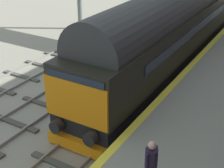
% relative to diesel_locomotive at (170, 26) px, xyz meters
% --- Properties ---
extents(ground_plane, '(140.00, 140.00, 0.00)m').
position_rel_diesel_locomotive_xyz_m(ground_plane, '(-0.00, -6.92, -2.48)').
color(ground_plane, gray).
rests_on(ground_plane, ground).
extents(track_main, '(2.50, 60.00, 0.15)m').
position_rel_diesel_locomotive_xyz_m(track_main, '(-0.00, -6.92, -2.42)').
color(track_main, gray).
rests_on(track_main, ground).
extents(track_adjacent_west, '(2.50, 60.00, 0.15)m').
position_rel_diesel_locomotive_xyz_m(track_adjacent_west, '(-3.30, -6.92, -2.42)').
color(track_adjacent_west, gray).
rests_on(track_adjacent_west, ground).
extents(station_platform, '(4.00, 44.00, 1.01)m').
position_rel_diesel_locomotive_xyz_m(station_platform, '(3.60, -6.92, -1.98)').
color(station_platform, gray).
rests_on(station_platform, ground).
extents(diesel_locomotive, '(2.74, 17.99, 4.68)m').
position_rel_diesel_locomotive_xyz_m(diesel_locomotive, '(0.00, 0.00, 0.00)').
color(diesel_locomotive, black).
rests_on(diesel_locomotive, ground).
extents(waiting_passenger, '(0.39, 0.50, 1.64)m').
position_rel_diesel_locomotive_xyz_m(waiting_passenger, '(3.55, -10.26, -0.49)').
color(waiting_passenger, '#2C2B32').
rests_on(waiting_passenger, station_platform).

